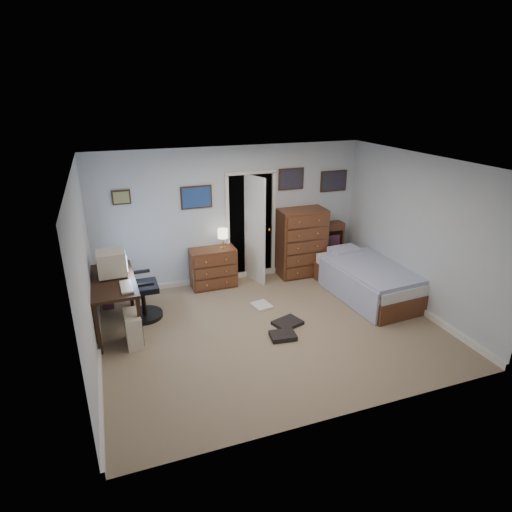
{
  "coord_description": "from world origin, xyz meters",
  "views": [
    {
      "loc": [
        -2.14,
        -5.25,
        3.41
      ],
      "look_at": [
        -0.15,
        0.3,
        1.1
      ],
      "focal_mm": 30.0,
      "sensor_mm": 36.0,
      "label": 1
    }
  ],
  "objects_px": {
    "computer_desk": "(107,292)",
    "office_chair": "(138,292)",
    "tall_dresser": "(301,242)",
    "bed": "(367,280)",
    "low_dresser": "(213,268)"
  },
  "relations": [
    {
      "from": "computer_desk",
      "to": "office_chair",
      "type": "relative_size",
      "value": 1.21
    },
    {
      "from": "tall_dresser",
      "to": "bed",
      "type": "bearing_deg",
      "value": -59.75
    },
    {
      "from": "office_chair",
      "to": "bed",
      "type": "relative_size",
      "value": 0.57
    },
    {
      "from": "computer_desk",
      "to": "bed",
      "type": "height_order",
      "value": "computer_desk"
    },
    {
      "from": "tall_dresser",
      "to": "computer_desk",
      "type": "bearing_deg",
      "value": -164.01
    },
    {
      "from": "tall_dresser",
      "to": "bed",
      "type": "height_order",
      "value": "tall_dresser"
    },
    {
      "from": "office_chair",
      "to": "tall_dresser",
      "type": "distance_m",
      "value": 3.24
    },
    {
      "from": "office_chair",
      "to": "low_dresser",
      "type": "distance_m",
      "value": 1.59
    },
    {
      "from": "office_chair",
      "to": "low_dresser",
      "type": "xyz_separation_m",
      "value": [
        1.4,
        0.76,
        -0.09
      ]
    },
    {
      "from": "low_dresser",
      "to": "tall_dresser",
      "type": "bearing_deg",
      "value": -0.26
    },
    {
      "from": "low_dresser",
      "to": "bed",
      "type": "height_order",
      "value": "low_dresser"
    },
    {
      "from": "low_dresser",
      "to": "tall_dresser",
      "type": "xyz_separation_m",
      "value": [
        1.75,
        -0.02,
        0.29
      ]
    },
    {
      "from": "office_chair",
      "to": "bed",
      "type": "distance_m",
      "value": 3.87
    },
    {
      "from": "bed",
      "to": "computer_desk",
      "type": "bearing_deg",
      "value": 171.64
    },
    {
      "from": "office_chair",
      "to": "low_dresser",
      "type": "height_order",
      "value": "office_chair"
    }
  ]
}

